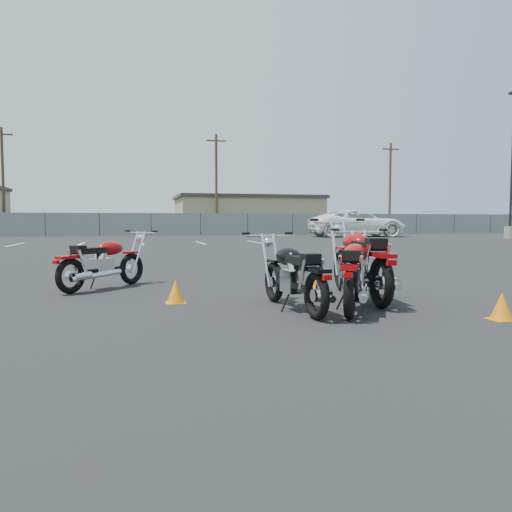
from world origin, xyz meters
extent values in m
plane|color=black|center=(0.00, 0.00, 0.00)|extent=(120.00, 120.00, 0.00)
torus|color=black|center=(-1.51, 3.05, 0.28)|extent=(0.46, 0.48, 0.56)
cylinder|color=silver|center=(-1.51, 3.05, 0.28)|extent=(0.17, 0.17, 0.15)
torus|color=black|center=(-2.44, 2.05, 0.28)|extent=(0.46, 0.48, 0.56)
cylinder|color=silver|center=(-2.44, 2.05, 0.28)|extent=(0.17, 0.17, 0.15)
cube|color=black|center=(-1.97, 2.55, 0.32)|extent=(0.74, 0.79, 0.06)
cube|color=silver|center=(-2.01, 2.52, 0.38)|extent=(0.44, 0.44, 0.28)
cylinder|color=silver|center=(-2.01, 2.52, 0.55)|extent=(0.30, 0.30, 0.25)
ellipsoid|color=#93090B|center=(-1.86, 2.68, 0.68)|extent=(0.58, 0.60, 0.24)
cube|color=black|center=(-2.17, 2.34, 0.66)|extent=(0.53, 0.55, 0.09)
cube|color=black|center=(-2.33, 2.17, 0.70)|extent=(0.27, 0.26, 0.11)
cube|color=#93090B|center=(-2.45, 2.04, 0.58)|extent=(0.39, 0.40, 0.05)
cube|color=#93090B|center=(-1.51, 3.05, 0.58)|extent=(0.31, 0.32, 0.04)
cylinder|color=silver|center=(-2.26, 2.08, 0.52)|extent=(0.15, 0.16, 0.37)
cylinder|color=silver|center=(-2.43, 2.23, 0.52)|extent=(0.15, 0.16, 0.37)
cylinder|color=silver|center=(-2.06, 2.24, 0.26)|extent=(0.77, 0.82, 0.12)
cylinder|color=silver|center=(-2.26, 2.02, 0.28)|extent=(0.31, 0.32, 0.12)
cylinder|color=silver|center=(-1.37, 3.08, 0.58)|extent=(0.29, 0.30, 0.74)
cylinder|color=silver|center=(-1.50, 3.19, 0.58)|extent=(0.29, 0.30, 0.74)
sphere|color=silver|center=(-1.33, 3.24, 0.83)|extent=(0.21, 0.21, 0.15)
cylinder|color=silver|center=(-1.32, 3.26, 0.92)|extent=(0.50, 0.47, 0.03)
cylinder|color=black|center=(-1.09, 3.02, 0.96)|extent=(0.11, 0.10, 0.03)
cylinder|color=black|center=(-1.57, 3.47, 0.96)|extent=(0.11, 0.10, 0.03)
cylinder|color=black|center=(-2.14, 2.57, 0.14)|extent=(0.12, 0.12, 0.28)
cube|color=#990505|center=(-2.62, 1.86, 0.52)|extent=(0.11, 0.11, 0.06)
torus|color=black|center=(0.45, 0.54, 0.28)|extent=(0.15, 0.57, 0.57)
cylinder|color=silver|center=(0.45, 0.54, 0.28)|extent=(0.11, 0.16, 0.15)
torus|color=black|center=(0.56, -0.83, 0.28)|extent=(0.15, 0.57, 0.57)
cylinder|color=silver|center=(0.56, -0.83, 0.28)|extent=(0.11, 0.16, 0.15)
cube|color=black|center=(0.51, -0.14, 0.32)|extent=(0.18, 1.00, 0.06)
cube|color=silver|center=(0.51, -0.19, 0.38)|extent=(0.29, 0.38, 0.28)
cylinder|color=silver|center=(0.51, -0.19, 0.55)|extent=(0.21, 0.25, 0.25)
ellipsoid|color=black|center=(0.49, 0.03, 0.68)|extent=(0.33, 0.57, 0.24)
cube|color=black|center=(0.53, -0.43, 0.66)|extent=(0.29, 0.54, 0.09)
cube|color=black|center=(0.55, -0.66, 0.70)|extent=(0.22, 0.19, 0.11)
cube|color=black|center=(0.56, -0.85, 0.58)|extent=(0.20, 0.41, 0.05)
cube|color=black|center=(0.45, 0.54, 0.58)|extent=(0.15, 0.33, 0.04)
cylinder|color=silver|center=(0.66, -0.68, 0.52)|extent=(0.06, 0.18, 0.37)
cylinder|color=silver|center=(0.44, -0.70, 0.52)|extent=(0.06, 0.18, 0.37)
cylinder|color=silver|center=(0.68, -0.41, 0.26)|extent=(0.17, 1.05, 0.12)
cylinder|color=silver|center=(0.71, -0.72, 0.28)|extent=(0.14, 0.34, 0.13)
cylinder|color=silver|center=(0.52, 0.66, 0.59)|extent=(0.07, 0.38, 0.75)
cylinder|color=silver|center=(0.35, 0.65, 0.59)|extent=(0.07, 0.38, 0.75)
sphere|color=silver|center=(0.43, 0.80, 0.83)|extent=(0.16, 0.16, 0.15)
cylinder|color=silver|center=(0.42, 0.82, 0.93)|extent=(0.66, 0.08, 0.03)
cylinder|color=black|center=(0.76, 0.83, 0.97)|extent=(0.12, 0.04, 0.03)
cylinder|color=black|center=(0.10, 0.78, 0.97)|extent=(0.12, 0.04, 0.03)
cylinder|color=black|center=(0.38, -0.25, 0.14)|extent=(0.15, 0.04, 0.28)
cube|color=#990505|center=(0.59, -1.09, 0.52)|extent=(0.10, 0.06, 0.06)
torus|color=black|center=(1.63, 0.36, 0.30)|extent=(0.38, 0.58, 0.60)
cylinder|color=silver|center=(1.63, 0.36, 0.30)|extent=(0.16, 0.19, 0.16)
torus|color=black|center=(0.94, -0.90, 0.30)|extent=(0.38, 0.58, 0.60)
cylinder|color=silver|center=(0.94, -0.90, 0.30)|extent=(0.16, 0.19, 0.16)
cube|color=black|center=(1.29, -0.27, 0.34)|extent=(0.59, 0.97, 0.06)
cube|color=silver|center=(1.27, -0.31, 0.40)|extent=(0.43, 0.47, 0.30)
cylinder|color=silver|center=(1.27, -0.31, 0.58)|extent=(0.29, 0.31, 0.26)
ellipsoid|color=#93090B|center=(1.37, -0.11, 0.72)|extent=(0.54, 0.65, 0.25)
cube|color=black|center=(1.15, -0.53, 0.70)|extent=(0.49, 0.60, 0.10)
cube|color=black|center=(1.03, -0.75, 0.74)|extent=(0.28, 0.26, 0.12)
cube|color=#93090B|center=(0.93, -0.92, 0.61)|extent=(0.36, 0.45, 0.05)
cube|color=#93090B|center=(1.63, 0.36, 0.61)|extent=(0.28, 0.36, 0.04)
cylinder|color=silver|center=(1.12, -0.83, 0.55)|extent=(0.13, 0.18, 0.39)
cylinder|color=silver|center=(0.91, -0.72, 0.55)|extent=(0.13, 0.18, 0.39)
cylinder|color=silver|center=(1.29, -0.61, 0.28)|extent=(0.60, 1.01, 0.13)
cylinder|color=silver|center=(1.13, -0.89, 0.30)|extent=(0.27, 0.37, 0.13)
cylinder|color=silver|center=(1.77, 0.43, 0.62)|extent=(0.23, 0.37, 0.79)
cylinder|color=silver|center=(1.61, 0.51, 0.62)|extent=(0.23, 0.37, 0.79)
sphere|color=silver|center=(1.77, 0.61, 0.88)|extent=(0.22, 0.22, 0.16)
cylinder|color=silver|center=(1.78, 0.63, 0.98)|extent=(0.63, 0.36, 0.03)
cylinder|color=black|center=(2.07, 0.44, 1.02)|extent=(0.12, 0.09, 0.04)
cylinder|color=black|center=(1.46, 0.77, 1.02)|extent=(0.12, 0.09, 0.04)
cylinder|color=black|center=(1.12, -0.29, 0.15)|extent=(0.15, 0.10, 0.30)
cube|color=#990505|center=(0.81, -1.15, 0.55)|extent=(0.12, 0.10, 0.06)
torus|color=black|center=(1.83, 1.31, 0.34)|extent=(0.20, 0.69, 0.68)
cylinder|color=silver|center=(1.83, 1.31, 0.34)|extent=(0.13, 0.19, 0.18)
torus|color=black|center=(1.65, -0.33, 0.34)|extent=(0.20, 0.69, 0.68)
cylinder|color=silver|center=(1.65, -0.33, 0.34)|extent=(0.13, 0.19, 0.18)
cube|color=black|center=(1.74, 0.49, 0.39)|extent=(0.25, 1.20, 0.07)
cube|color=silver|center=(1.73, 0.43, 0.46)|extent=(0.37, 0.47, 0.34)
cylinder|color=silver|center=(1.73, 0.43, 0.66)|extent=(0.26, 0.31, 0.30)
ellipsoid|color=#93090B|center=(1.76, 0.69, 0.82)|extent=(0.42, 0.70, 0.29)
cube|color=black|center=(1.70, 0.15, 0.80)|extent=(0.36, 0.66, 0.11)
cube|color=black|center=(1.67, -0.14, 0.84)|extent=(0.27, 0.23, 0.14)
cube|color=#93090B|center=(1.64, -0.36, 0.70)|extent=(0.26, 0.50, 0.06)
cube|color=#93090B|center=(1.83, 1.31, 0.70)|extent=(0.19, 0.40, 0.05)
cylinder|color=silver|center=(1.80, -0.18, 0.63)|extent=(0.08, 0.21, 0.45)
cylinder|color=silver|center=(1.53, -0.15, 0.63)|extent=(0.08, 0.21, 0.45)
cylinder|color=silver|center=(1.88, 0.13, 0.32)|extent=(0.24, 1.26, 0.15)
cylinder|color=silver|center=(1.84, -0.24, 0.34)|extent=(0.18, 0.42, 0.15)
cylinder|color=silver|center=(1.95, 1.44, 0.71)|extent=(0.10, 0.46, 0.90)
cylinder|color=silver|center=(1.74, 1.46, 0.71)|extent=(0.10, 0.46, 0.90)
sphere|color=silver|center=(1.86, 1.63, 1.00)|extent=(0.20, 0.20, 0.18)
cylinder|color=silver|center=(1.87, 1.65, 1.12)|extent=(0.80, 0.12, 0.03)
cylinder|color=black|center=(2.26, 1.58, 1.16)|extent=(0.14, 0.06, 0.04)
cylinder|color=black|center=(1.47, 1.67, 1.16)|extent=(0.14, 0.06, 0.04)
cylinder|color=black|center=(1.57, 0.39, 0.17)|extent=(0.18, 0.05, 0.34)
cube|color=#990505|center=(1.61, -0.65, 0.63)|extent=(0.12, 0.08, 0.07)
cone|color=orange|center=(1.12, 0.64, 0.18)|extent=(0.27, 0.27, 0.34)
cube|color=orange|center=(1.12, 0.64, 0.01)|extent=(0.30, 0.30, 0.01)
cone|color=orange|center=(2.64, -1.35, 0.17)|extent=(0.25, 0.25, 0.32)
cube|color=orange|center=(2.64, -1.35, 0.01)|extent=(0.27, 0.27, 0.01)
cone|color=orange|center=(-0.91, 0.75, 0.17)|extent=(0.25, 0.25, 0.31)
cube|color=orange|center=(-0.91, 0.75, 0.01)|extent=(0.27, 0.27, 0.01)
cylinder|color=gray|center=(22.79, 21.81, 0.40)|extent=(0.70, 0.70, 0.80)
cylinder|color=black|center=(22.79, 21.81, 5.07)|extent=(0.16, 0.16, 8.55)
cube|color=slate|center=(0.00, 35.00, 0.90)|extent=(80.00, 0.04, 1.80)
cylinder|color=black|center=(-8.00, 35.00, 0.90)|extent=(0.06, 0.06, 1.80)
cylinder|color=black|center=(-4.00, 35.00, 0.90)|extent=(0.06, 0.06, 1.80)
cylinder|color=black|center=(0.00, 35.00, 0.90)|extent=(0.06, 0.06, 1.80)
cylinder|color=black|center=(4.00, 35.00, 0.90)|extent=(0.06, 0.06, 1.80)
cylinder|color=black|center=(8.00, 35.00, 0.90)|extent=(0.06, 0.06, 1.80)
cylinder|color=black|center=(12.00, 35.00, 0.90)|extent=(0.06, 0.06, 1.80)
cylinder|color=black|center=(16.00, 35.00, 0.90)|extent=(0.06, 0.06, 1.80)
cylinder|color=black|center=(20.00, 35.00, 0.90)|extent=(0.06, 0.06, 1.80)
cylinder|color=black|center=(24.00, 35.00, 0.90)|extent=(0.06, 0.06, 1.80)
cylinder|color=black|center=(28.00, 35.00, 0.90)|extent=(0.06, 0.06, 1.80)
cylinder|color=black|center=(32.00, 35.00, 0.90)|extent=(0.06, 0.06, 1.80)
cube|color=tan|center=(10.00, 44.00, 1.70)|extent=(14.00, 9.00, 3.40)
cube|color=#3E3633|center=(10.00, 44.00, 3.55)|extent=(14.40, 9.40, 0.30)
cylinder|color=#402B1E|center=(-12.00, 40.00, 4.50)|extent=(0.24, 0.24, 9.00)
cube|color=#402B1E|center=(-12.00, 40.00, 8.40)|extent=(1.80, 0.12, 0.12)
cylinder|color=#402B1E|center=(6.00, 39.00, 4.50)|extent=(0.24, 0.24, 9.00)
cube|color=#402B1E|center=(6.00, 39.00, 8.40)|extent=(1.80, 0.12, 0.12)
cylinder|color=#402B1E|center=(24.00, 40.00, 4.50)|extent=(0.24, 0.24, 9.00)
cube|color=#402B1E|center=(24.00, 40.00, 8.40)|extent=(1.80, 0.12, 0.12)
cube|color=silver|center=(-7.00, 20.00, 0.00)|extent=(0.12, 4.00, 0.01)
cube|color=silver|center=(-4.00, 20.00, 0.00)|extent=(0.12, 4.00, 0.01)
cube|color=silver|center=(-1.00, 20.00, 0.00)|extent=(0.12, 4.00, 0.01)
cube|color=silver|center=(2.00, 20.00, 0.00)|extent=(0.12, 4.00, 0.01)
cube|color=silver|center=(5.00, 20.00, 0.00)|extent=(0.12, 4.00, 0.01)
imported|color=white|center=(14.56, 27.57, 1.55)|extent=(3.86, 8.36, 3.09)
camera|label=1|loc=(-1.48, -6.19, 1.14)|focal=35.00mm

